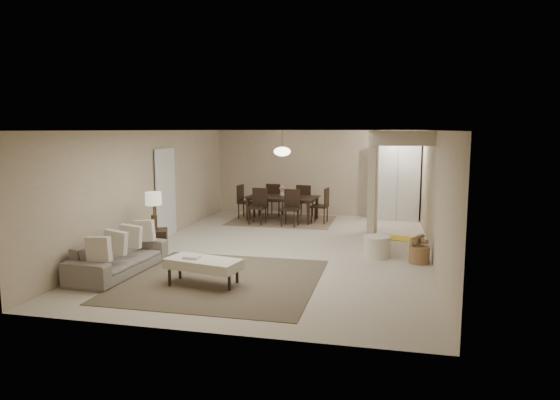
% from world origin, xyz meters
% --- Properties ---
extents(floor, '(9.00, 9.00, 0.00)m').
position_xyz_m(floor, '(0.00, 0.00, 0.00)').
color(floor, beige).
rests_on(floor, ground).
extents(ceiling, '(9.00, 9.00, 0.00)m').
position_xyz_m(ceiling, '(0.00, 0.00, 2.50)').
color(ceiling, white).
rests_on(ceiling, back_wall).
extents(back_wall, '(6.00, 0.00, 6.00)m').
position_xyz_m(back_wall, '(0.00, 4.50, 1.25)').
color(back_wall, '#BAA88D').
rests_on(back_wall, floor).
extents(left_wall, '(0.00, 9.00, 9.00)m').
position_xyz_m(left_wall, '(-3.00, 0.00, 1.25)').
color(left_wall, '#BAA88D').
rests_on(left_wall, floor).
extents(right_wall, '(0.00, 9.00, 9.00)m').
position_xyz_m(right_wall, '(3.00, 0.00, 1.25)').
color(right_wall, '#BAA88D').
rests_on(right_wall, floor).
extents(partition, '(0.15, 2.50, 2.50)m').
position_xyz_m(partition, '(1.80, 1.25, 1.25)').
color(partition, '#BAA88D').
rests_on(partition, floor).
extents(doorway, '(0.04, 0.90, 2.04)m').
position_xyz_m(doorway, '(-2.97, 0.60, 1.02)').
color(doorway, black).
rests_on(doorway, floor).
extents(pantry_cabinet, '(1.20, 0.55, 2.10)m').
position_xyz_m(pantry_cabinet, '(2.35, 4.15, 1.05)').
color(pantry_cabinet, silver).
rests_on(pantry_cabinet, floor).
extents(flush_light, '(0.44, 0.44, 0.05)m').
position_xyz_m(flush_light, '(2.30, 3.20, 2.46)').
color(flush_light, white).
rests_on(flush_light, ceiling).
extents(living_rug, '(3.20, 3.20, 0.01)m').
position_xyz_m(living_rug, '(-0.55, -2.38, 0.01)').
color(living_rug, brown).
rests_on(living_rug, floor).
extents(sofa, '(2.11, 0.91, 0.61)m').
position_xyz_m(sofa, '(-2.45, -2.38, 0.30)').
color(sofa, gray).
rests_on(sofa, floor).
extents(ottoman_bench, '(1.30, 0.80, 0.43)m').
position_xyz_m(ottoman_bench, '(-0.75, -2.68, 0.35)').
color(ottoman_bench, silver).
rests_on(ottoman_bench, living_rug).
extents(side_table, '(0.63, 0.63, 0.53)m').
position_xyz_m(side_table, '(-2.40, -1.11, 0.27)').
color(side_table, black).
rests_on(side_table, floor).
extents(table_lamp, '(0.32, 0.32, 0.76)m').
position_xyz_m(table_lamp, '(-2.40, -1.11, 1.09)').
color(table_lamp, '#45331D').
rests_on(table_lamp, side_table).
extents(round_pouf, '(0.54, 0.54, 0.42)m').
position_xyz_m(round_pouf, '(1.95, -0.24, 0.21)').
color(round_pouf, silver).
rests_on(round_pouf, floor).
extents(wicker_basket, '(0.42, 0.42, 0.33)m').
position_xyz_m(wicker_basket, '(2.75, -0.51, 0.16)').
color(wicker_basket, brown).
rests_on(wicker_basket, floor).
extents(dining_rug, '(2.80, 2.10, 0.01)m').
position_xyz_m(dining_rug, '(-0.75, 3.25, 0.01)').
color(dining_rug, '#836A51').
rests_on(dining_rug, floor).
extents(dining_table, '(2.04, 1.29, 0.68)m').
position_xyz_m(dining_table, '(-0.75, 3.25, 0.34)').
color(dining_table, black).
rests_on(dining_table, dining_rug).
extents(dining_chairs, '(2.60, 1.99, 0.96)m').
position_xyz_m(dining_chairs, '(-0.75, 3.25, 0.48)').
color(dining_chairs, black).
rests_on(dining_chairs, dining_rug).
extents(vase, '(0.16, 0.16, 0.15)m').
position_xyz_m(vase, '(-0.75, 3.25, 0.75)').
color(vase, silver).
rests_on(vase, dining_table).
extents(yellow_mat, '(0.95, 0.64, 0.01)m').
position_xyz_m(yellow_mat, '(2.29, 1.61, 0.01)').
color(yellow_mat, yellow).
rests_on(yellow_mat, floor).
extents(pendant_light, '(0.46, 0.46, 0.71)m').
position_xyz_m(pendant_light, '(-0.75, 3.25, 1.92)').
color(pendant_light, '#45331D').
rests_on(pendant_light, ceiling).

